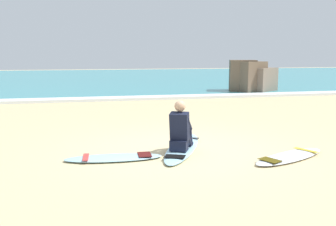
{
  "coord_description": "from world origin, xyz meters",
  "views": [
    {
      "loc": [
        -1.87,
        -7.13,
        1.9
      ],
      "look_at": [
        0.03,
        1.27,
        0.55
      ],
      "focal_mm": 40.85,
      "sensor_mm": 36.0,
      "label": 1
    }
  ],
  "objects_px": {
    "surfer_seated": "(180,131)",
    "surfboard_spare_near": "(114,158)",
    "surfboard_spare_far": "(290,156)",
    "surfboard_main": "(183,147)"
  },
  "relations": [
    {
      "from": "surfer_seated",
      "to": "surfboard_spare_near",
      "type": "bearing_deg",
      "value": -170.97
    },
    {
      "from": "surfer_seated",
      "to": "surfboard_spare_near",
      "type": "relative_size",
      "value": 0.53
    },
    {
      "from": "surfboard_spare_far",
      "to": "surfboard_spare_near",
      "type": "bearing_deg",
      "value": 168.87
    },
    {
      "from": "surfboard_main",
      "to": "surfer_seated",
      "type": "relative_size",
      "value": 2.72
    },
    {
      "from": "surfboard_main",
      "to": "surfer_seated",
      "type": "height_order",
      "value": "surfer_seated"
    },
    {
      "from": "surfboard_main",
      "to": "surfboard_spare_near",
      "type": "bearing_deg",
      "value": -161.62
    },
    {
      "from": "surfer_seated",
      "to": "surfboard_spare_far",
      "type": "relative_size",
      "value": 0.5
    },
    {
      "from": "surfer_seated",
      "to": "surfboard_spare_near",
      "type": "distance_m",
      "value": 1.37
    },
    {
      "from": "surfer_seated",
      "to": "surfboard_spare_near",
      "type": "height_order",
      "value": "surfer_seated"
    },
    {
      "from": "surfboard_main",
      "to": "surfboard_spare_near",
      "type": "xyz_separation_m",
      "value": [
        -1.41,
        -0.47,
        0.0
      ]
    }
  ]
}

